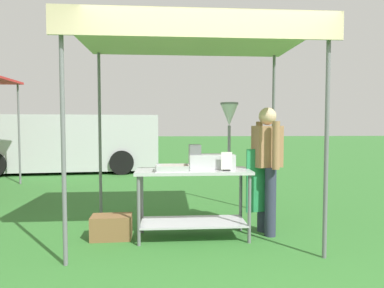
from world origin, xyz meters
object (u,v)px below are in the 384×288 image
object	(u,v)px
donut_tray	(173,169)
supply_crate	(112,227)
stall_canopy	(193,43)
donut_fryer	(215,147)
donut_cart	(193,189)
menu_sign	(227,163)
van_silver	(67,142)
vendor	(266,163)

from	to	relation	value
donut_tray	supply_crate	size ratio (longest dim) A/B	0.80
donut_tray	supply_crate	bearing A→B (deg)	169.65
stall_canopy	donut_fryer	distance (m)	1.31
donut_cart	donut_tray	world-z (taller)	donut_tray
menu_sign	supply_crate	xyz separation A→B (m)	(-1.39, 0.17, -0.80)
donut_fryer	van_silver	size ratio (longest dim) A/B	0.15
stall_canopy	van_silver	world-z (taller)	stall_canopy
donut_cart	donut_fryer	world-z (taller)	donut_fryer
donut_tray	donut_fryer	bearing A→B (deg)	19.02
menu_sign	donut_tray	bearing A→B (deg)	177.00
stall_canopy	menu_sign	xyz separation A→B (m)	(0.39, -0.24, -1.46)
donut_cart	menu_sign	world-z (taller)	menu_sign
menu_sign	supply_crate	world-z (taller)	menu_sign
donut_cart	donut_tray	size ratio (longest dim) A/B	3.50
donut_fryer	donut_cart	bearing A→B (deg)	-165.19
van_silver	stall_canopy	bearing A→B (deg)	-61.58
donut_cart	donut_tray	distance (m)	0.38
supply_crate	van_silver	size ratio (longest dim) A/B	0.09
donut_cart	van_silver	distance (m)	7.17
donut_fryer	supply_crate	size ratio (longest dim) A/B	1.67
donut_fryer	supply_crate	xyz separation A→B (m)	(-1.28, -0.05, -0.97)
donut_fryer	supply_crate	distance (m)	1.61
donut_cart	donut_tray	xyz separation A→B (m)	(-0.25, -0.11, 0.27)
menu_sign	stall_canopy	bearing A→B (deg)	148.09
donut_tray	vendor	world-z (taller)	vendor
menu_sign	vendor	size ratio (longest dim) A/B	0.14
stall_canopy	donut_cart	bearing A→B (deg)	-90.00
donut_fryer	menu_sign	bearing A→B (deg)	-64.31
donut_cart	vendor	xyz separation A→B (m)	(0.94, 0.09, 0.30)
donut_cart	menu_sign	xyz separation A→B (m)	(0.39, -0.14, 0.34)
donut_cart	van_silver	size ratio (longest dim) A/B	0.25
donut_cart	vendor	bearing A→B (deg)	5.72
vendor	van_silver	size ratio (longest dim) A/B	0.29
stall_canopy	donut_cart	distance (m)	1.80
menu_sign	vendor	world-z (taller)	vendor
stall_canopy	van_silver	distance (m)	7.24
donut_cart	menu_sign	distance (m)	0.53
stall_canopy	supply_crate	distance (m)	2.46
menu_sign	van_silver	bearing A→B (deg)	120.15
donut_tray	supply_crate	world-z (taller)	donut_tray
donut_tray	menu_sign	bearing A→B (deg)	-3.00
supply_crate	donut_cart	bearing A→B (deg)	-1.62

